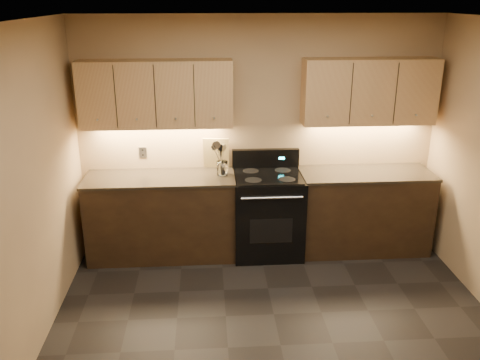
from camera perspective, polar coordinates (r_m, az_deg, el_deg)
name	(u,v)px	position (r m, az deg, el deg)	size (l,w,h in m)	color
floor	(281,345)	(4.51, 4.58, -18.02)	(4.00, 4.00, 0.00)	black
ceiling	(291,23)	(3.56, 5.78, 17.15)	(4.00, 4.00, 0.00)	silver
wall_back	(258,135)	(5.73, 2.09, 5.10)	(4.00, 0.04, 2.60)	tan
wall_left	(14,210)	(4.06, -24.07, -3.08)	(0.04, 4.00, 2.60)	tan
counter_left	(162,216)	(5.72, -8.77, -4.03)	(1.62, 0.62, 0.93)	black
counter_right	(363,211)	(5.96, 13.66, -3.36)	(1.46, 0.62, 0.93)	black
stove	(268,213)	(5.71, 3.11, -3.70)	(0.76, 0.68, 1.14)	black
upper_cab_left	(156,94)	(5.47, -9.39, 9.50)	(1.60, 0.30, 0.70)	tan
upper_cab_right	(369,91)	(5.72, 14.32, 9.61)	(1.44, 0.30, 0.70)	tan
outlet_plate	(143,152)	(5.79, -10.86, 3.06)	(0.09, 0.01, 0.12)	#B2B5BA
utensil_crock	(222,169)	(5.53, -2.00, 1.29)	(0.14, 0.14, 0.15)	white
cutting_board	(216,153)	(5.71, -2.70, 3.04)	(0.29, 0.02, 0.36)	tan
wooden_spoon	(219,159)	(5.48, -2.40, 2.32)	(0.06, 0.06, 0.33)	tan
black_spoon	(222,159)	(5.52, -2.02, 2.42)	(0.06, 0.06, 0.32)	black
black_turner	(224,160)	(5.48, -1.84, 2.31)	(0.08, 0.08, 0.32)	black
steel_spatula	(225,158)	(5.50, -1.70, 2.54)	(0.08, 0.08, 0.35)	silver
steel_skimmer	(225,158)	(5.48, -1.68, 2.54)	(0.09, 0.09, 0.36)	silver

